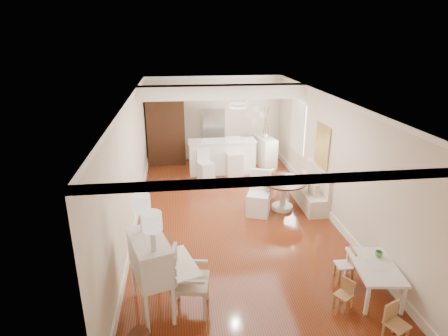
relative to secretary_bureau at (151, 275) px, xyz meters
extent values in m
plane|color=maroon|center=(1.70, 2.89, -0.63)|extent=(9.00, 9.00, 0.00)
cube|color=white|center=(1.70, 2.89, 2.17)|extent=(4.50, 9.00, 0.04)
cube|color=beige|center=(1.70, 7.39, 0.77)|extent=(4.50, 0.04, 2.80)
cube|color=beige|center=(1.70, -1.61, 0.77)|extent=(4.50, 0.04, 2.80)
cube|color=beige|center=(-0.55, 2.89, 0.77)|extent=(0.04, 9.00, 2.80)
cube|color=beige|center=(3.95, 2.89, 0.77)|extent=(0.04, 9.00, 2.80)
cube|color=white|center=(1.70, 5.09, 1.99)|extent=(4.50, 0.45, 0.36)
cube|color=tan|center=(3.92, 3.39, 0.92)|extent=(0.04, 0.84, 1.04)
cube|color=white|center=(3.93, 5.29, 0.92)|extent=(0.04, 1.10, 1.40)
cylinder|color=#381E11|center=(0.50, 7.37, 1.22)|extent=(0.30, 0.03, 0.30)
cylinder|color=white|center=(1.70, 2.39, 2.12)|extent=(0.36, 0.36, 0.08)
cube|color=white|center=(0.00, 0.00, 0.00)|extent=(1.24, 1.26, 1.26)
cube|color=beige|center=(0.59, -0.07, -0.10)|extent=(0.69, 0.69, 1.05)
cube|color=white|center=(3.60, -0.06, -0.36)|extent=(0.80, 1.18, 0.55)
cube|color=#AE854F|center=(2.96, -0.33, -0.38)|extent=(0.33, 0.33, 0.50)
cube|color=#AD7D4F|center=(3.28, 0.37, -0.33)|extent=(0.30, 0.30, 0.60)
cube|color=tan|center=(3.41, -1.07, -0.34)|extent=(0.37, 0.37, 0.59)
cube|color=silver|center=(3.69, 3.39, -0.14)|extent=(0.52, 1.60, 0.98)
cylinder|color=#402014|center=(2.97, 3.23, -0.25)|extent=(1.43, 1.43, 0.76)
cube|color=white|center=(2.32, 3.03, -0.10)|extent=(0.66, 0.67, 1.07)
cube|color=white|center=(2.66, 3.90, -0.23)|extent=(0.55, 0.54, 0.81)
cube|color=white|center=(1.80, 5.99, -0.12)|extent=(2.05, 0.65, 1.03)
cube|color=silver|center=(1.23, 5.14, -0.13)|extent=(0.52, 0.52, 0.99)
cube|color=silver|center=(2.11, 5.59, -0.04)|extent=(0.53, 0.53, 1.19)
cube|color=#381E11|center=(0.10, 7.07, 0.52)|extent=(1.20, 0.60, 2.30)
imported|color=silver|center=(2.00, 7.04, 0.27)|extent=(0.75, 0.65, 1.80)
cube|color=silver|center=(3.26, 6.46, -0.16)|extent=(0.65, 1.06, 0.94)
imported|color=#63AA6A|center=(3.76, 0.17, -0.03)|extent=(0.16, 0.16, 0.10)
imported|color=silver|center=(3.25, 6.42, 0.40)|extent=(0.21, 0.21, 0.18)
camera|label=1|loc=(0.51, -4.89, 3.48)|focal=30.00mm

